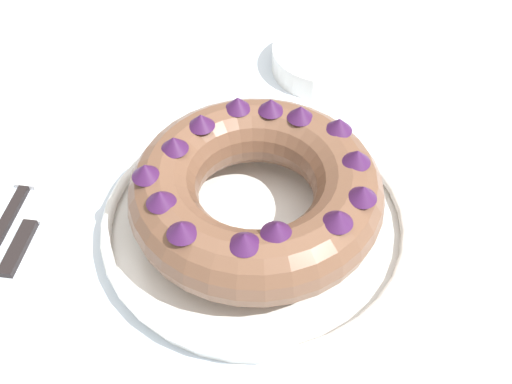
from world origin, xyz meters
The scene contains 6 objects.
dining_table centered at (0.00, 0.00, 0.64)m, with size 1.22×1.12×0.73m.
serving_dish centered at (0.01, -0.01, 0.74)m, with size 0.34×0.34×0.03m.
bundt_cake centered at (0.01, -0.01, 0.79)m, with size 0.26×0.26×0.09m.
fork centered at (-0.26, -0.01, 0.73)m, with size 0.02×0.18×0.01m.
cake_knife centered at (-0.24, -0.04, 0.73)m, with size 0.02×0.16×0.01m.
side_bowl centered at (0.08, 0.30, 0.74)m, with size 0.16×0.16×0.03m, color white.
Camera 1 is at (0.07, -0.42, 1.25)m, focal length 42.00 mm.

